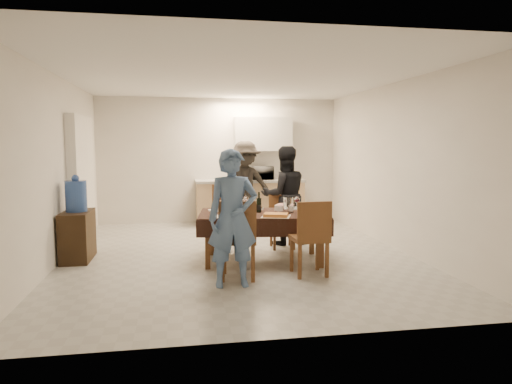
# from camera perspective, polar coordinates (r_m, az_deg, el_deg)

# --- Properties ---
(floor) EXTENTS (5.00, 6.00, 0.02)m
(floor) POSITION_cam_1_polar(r_m,az_deg,el_deg) (6.87, -2.29, -7.83)
(floor) COLOR #B0B0AB
(floor) RESTS_ON ground
(ceiling) EXTENTS (5.00, 6.00, 0.02)m
(ceiling) POSITION_cam_1_polar(r_m,az_deg,el_deg) (6.74, -2.39, 14.16)
(ceiling) COLOR white
(ceiling) RESTS_ON wall_back
(wall_back) EXTENTS (5.00, 0.02, 2.60)m
(wall_back) POSITION_cam_1_polar(r_m,az_deg,el_deg) (9.66, -4.61, 3.95)
(wall_back) COLOR silver
(wall_back) RESTS_ON floor
(wall_front) EXTENTS (5.00, 0.02, 2.60)m
(wall_front) POSITION_cam_1_polar(r_m,az_deg,el_deg) (3.73, 3.53, 0.73)
(wall_front) COLOR silver
(wall_front) RESTS_ON floor
(wall_left) EXTENTS (0.02, 6.00, 2.60)m
(wall_left) POSITION_cam_1_polar(r_m,az_deg,el_deg) (6.83, -23.65, 2.63)
(wall_left) COLOR silver
(wall_left) RESTS_ON floor
(wall_right) EXTENTS (0.02, 6.00, 2.60)m
(wall_right) POSITION_cam_1_polar(r_m,az_deg,el_deg) (7.42, 17.20, 3.09)
(wall_right) COLOR silver
(wall_right) RESTS_ON floor
(stub_partition) EXTENTS (0.15, 1.40, 2.10)m
(stub_partition) POSITION_cam_1_polar(r_m,az_deg,el_deg) (8.00, -20.95, 1.36)
(stub_partition) COLOR white
(stub_partition) RESTS_ON floor
(kitchen_base_cabinet) EXTENTS (2.20, 0.60, 0.86)m
(kitchen_base_cabinet) POSITION_cam_1_polar(r_m,az_deg,el_deg) (9.49, -0.78, -1.34)
(kitchen_base_cabinet) COLOR tan
(kitchen_base_cabinet) RESTS_ON floor
(kitchen_worktop) EXTENTS (2.24, 0.64, 0.05)m
(kitchen_worktop) POSITION_cam_1_polar(r_m,az_deg,el_deg) (9.44, -0.78, 1.40)
(kitchen_worktop) COLOR #9C9C98
(kitchen_worktop) RESTS_ON kitchen_base_cabinet
(upper_cabinet) EXTENTS (1.20, 0.34, 0.70)m
(upper_cabinet) POSITION_cam_1_polar(r_m,az_deg,el_deg) (9.60, 0.86, 7.24)
(upper_cabinet) COLOR silver
(upper_cabinet) RESTS_ON wall_back
(dining_table) EXTENTS (1.88, 1.24, 0.69)m
(dining_table) POSITION_cam_1_polar(r_m,az_deg,el_deg) (6.38, 0.89, -2.89)
(dining_table) COLOR black
(dining_table) RESTS_ON floor
(chair_near_left) EXTENTS (0.51, 0.51, 0.53)m
(chair_near_left) POSITION_cam_1_polar(r_m,az_deg,el_deg) (5.50, -2.13, -4.93)
(chair_near_left) COLOR brown
(chair_near_left) RESTS_ON floor
(chair_near_right) EXTENTS (0.45, 0.45, 0.52)m
(chair_near_right) POSITION_cam_1_polar(r_m,az_deg,el_deg) (5.69, 6.93, -4.78)
(chair_near_right) COLOR brown
(chair_near_right) RESTS_ON floor
(chair_far_left) EXTENTS (0.54, 0.54, 0.55)m
(chair_far_left) POSITION_cam_1_polar(r_m,az_deg,el_deg) (6.96, -3.74, -2.48)
(chair_far_left) COLOR brown
(chair_far_left) RESTS_ON floor
(chair_far_right) EXTENTS (0.39, 0.39, 0.45)m
(chair_far_right) POSITION_cam_1_polar(r_m,az_deg,el_deg) (7.14, 3.46, -3.13)
(chair_far_right) COLOR brown
(chair_far_right) RESTS_ON floor
(console) EXTENTS (0.38, 0.75, 0.70)m
(console) POSITION_cam_1_polar(r_m,az_deg,el_deg) (6.97, -21.40, -5.11)
(console) COLOR black
(console) RESTS_ON floor
(water_jug) EXTENTS (0.29, 0.29, 0.44)m
(water_jug) POSITION_cam_1_polar(r_m,az_deg,el_deg) (6.89, -21.58, -0.48)
(water_jug) COLOR #365DB4
(water_jug) RESTS_ON console
(wine_bottle) EXTENTS (0.07, 0.07, 0.29)m
(wine_bottle) POSITION_cam_1_polar(r_m,az_deg,el_deg) (6.39, 0.37, -1.28)
(wine_bottle) COLOR black
(wine_bottle) RESTS_ON dining_table
(water_pitcher) EXTENTS (0.14, 0.14, 0.22)m
(water_pitcher) POSITION_cam_1_polar(r_m,az_deg,el_deg) (6.38, 4.07, -1.62)
(water_pitcher) COLOR white
(water_pitcher) RESTS_ON dining_table
(savoury_tart) EXTENTS (0.44, 0.38, 0.05)m
(savoury_tart) POSITION_cam_1_polar(r_m,az_deg,el_deg) (6.02, 2.49, -2.91)
(savoury_tart) COLOR #D3883E
(savoury_tart) RESTS_ON dining_table
(salad_bowl) EXTENTS (0.20, 0.20, 0.08)m
(salad_bowl) POSITION_cam_1_polar(r_m,az_deg,el_deg) (6.60, 3.17, -1.98)
(salad_bowl) COLOR silver
(salad_bowl) RESTS_ON dining_table
(mushroom_dish) EXTENTS (0.20, 0.20, 0.03)m
(mushroom_dish) POSITION_cam_1_polar(r_m,az_deg,el_deg) (6.63, 0.03, -2.12)
(mushroom_dish) COLOR silver
(mushroom_dish) RESTS_ON dining_table
(wine_glass_a) EXTENTS (0.08, 0.08, 0.17)m
(wine_glass_a) POSITION_cam_1_polar(r_m,az_deg,el_deg) (6.04, -3.81, -2.27)
(wine_glass_a) COLOR white
(wine_glass_a) RESTS_ON dining_table
(wine_glass_b) EXTENTS (0.09, 0.09, 0.19)m
(wine_glass_b) POSITION_cam_1_polar(r_m,az_deg,el_deg) (6.72, 5.12, -1.36)
(wine_glass_b) COLOR white
(wine_glass_b) RESTS_ON dining_table
(wine_glass_c) EXTENTS (0.09, 0.09, 0.20)m
(wine_glass_c) POSITION_cam_1_polar(r_m,az_deg,el_deg) (6.62, -1.28, -1.40)
(wine_glass_c) COLOR white
(wine_glass_c) RESTS_ON dining_table
(plate_near_left) EXTENTS (0.29, 0.29, 0.02)m
(plate_near_left) POSITION_cam_1_polar(r_m,az_deg,el_deg) (6.00, -4.24, -3.10)
(plate_near_left) COLOR silver
(plate_near_left) RESTS_ON dining_table
(plate_near_right) EXTENTS (0.25, 0.25, 0.01)m
(plate_near_right) POSITION_cam_1_polar(r_m,az_deg,el_deg) (6.22, 6.85, -2.80)
(plate_near_right) COLOR silver
(plate_near_right) RESTS_ON dining_table
(plate_far_left) EXTENTS (0.29, 0.29, 0.02)m
(plate_far_left) POSITION_cam_1_polar(r_m,az_deg,el_deg) (6.59, -4.73, -2.28)
(plate_far_left) COLOR silver
(plate_far_left) RESTS_ON dining_table
(plate_far_right) EXTENTS (0.28, 0.28, 0.02)m
(plate_far_right) POSITION_cam_1_polar(r_m,az_deg,el_deg) (6.79, 5.41, -2.03)
(plate_far_right) COLOR silver
(plate_far_right) RESTS_ON dining_table
(microwave) EXTENTS (0.50, 0.34, 0.27)m
(microwave) POSITION_cam_1_polar(r_m,az_deg,el_deg) (9.47, 0.60, 2.40)
(microwave) COLOR silver
(microwave) RESTS_ON kitchen_worktop
(person_near) EXTENTS (0.59, 0.39, 1.59)m
(person_near) POSITION_cam_1_polar(r_m,az_deg,el_deg) (5.25, -2.93, -3.30)
(person_near) COLOR #5270A0
(person_near) RESTS_ON floor
(person_far) EXTENTS (0.83, 0.67, 1.61)m
(person_far) POSITION_cam_1_polar(r_m,az_deg,el_deg) (7.49, 3.57, -0.43)
(person_far) COLOR black
(person_far) RESTS_ON floor
(person_kitchen) EXTENTS (1.10, 0.63, 1.70)m
(person_kitchen) POSITION_cam_1_polar(r_m,az_deg,el_deg) (8.98, -1.36, 0.94)
(person_kitchen) COLOR black
(person_kitchen) RESTS_ON floor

